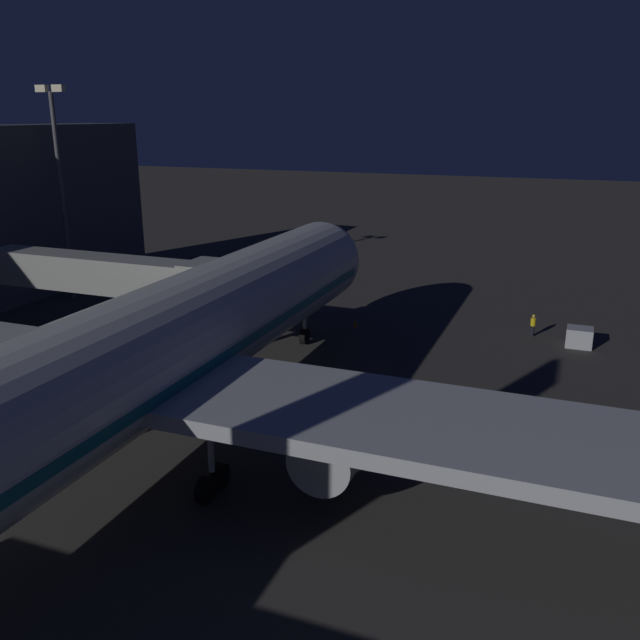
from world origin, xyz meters
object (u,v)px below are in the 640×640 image
object	(u,v)px
apron_floodlight_mast	(60,180)
baggage_container_near_belt	(579,337)
airliner_at_gate	(115,374)
ground_crew_marshaller_fwd	(533,324)
traffic_cone_nose_starboard	(306,318)
traffic_cone_nose_port	(355,323)
jet_bridge	(126,277)

from	to	relation	value
apron_floodlight_mast	baggage_container_near_belt	world-z (taller)	apron_floodlight_mast
airliner_at_gate	apron_floodlight_mast	size ratio (longest dim) A/B	3.04
ground_crew_marshaller_fwd	traffic_cone_nose_starboard	xyz separation A→B (m)	(18.11, 2.68, -0.70)
ground_crew_marshaller_fwd	traffic_cone_nose_port	xyz separation A→B (m)	(13.71, 2.68, -0.70)
traffic_cone_nose_starboard	jet_bridge	bearing A→B (deg)	54.09
apron_floodlight_mast	jet_bridge	bearing A→B (deg)	143.66
ground_crew_marshaller_fwd	traffic_cone_nose_port	size ratio (longest dim) A/B	3.22
airliner_at_gate	jet_bridge	xyz separation A→B (m)	(10.88, -15.41, 0.10)
baggage_container_near_belt	airliner_at_gate	bearing A→B (deg)	56.10
ground_crew_marshaller_fwd	traffic_cone_nose_starboard	distance (m)	18.32
traffic_cone_nose_port	baggage_container_near_belt	bearing A→B (deg)	-175.36
jet_bridge	traffic_cone_nose_starboard	distance (m)	15.76
baggage_container_near_belt	traffic_cone_nose_starboard	distance (m)	21.59
airliner_at_gate	traffic_cone_nose_starboard	world-z (taller)	airliner_at_gate
airliner_at_gate	jet_bridge	world-z (taller)	airliner_at_gate
airliner_at_gate	ground_crew_marshaller_fwd	distance (m)	34.33
baggage_container_near_belt	traffic_cone_nose_port	distance (m)	17.21
apron_floodlight_mast	traffic_cone_nose_port	distance (m)	29.73
apron_floodlight_mast	ground_crew_marshaller_fwd	world-z (taller)	apron_floodlight_mast
apron_floodlight_mast	ground_crew_marshaller_fwd	xyz separation A→B (m)	(-41.41, -3.90, -10.03)
ground_crew_marshaller_fwd	traffic_cone_nose_port	bearing A→B (deg)	11.06
apron_floodlight_mast	traffic_cone_nose_starboard	size ratio (longest dim) A/B	34.72
airliner_at_gate	traffic_cone_nose_starboard	xyz separation A→B (m)	(2.20, -27.39, -5.34)
traffic_cone_nose_port	traffic_cone_nose_starboard	xyz separation A→B (m)	(4.40, 0.00, 0.00)
baggage_container_near_belt	traffic_cone_nose_port	xyz separation A→B (m)	(17.14, 1.39, -0.45)
traffic_cone_nose_port	airliner_at_gate	bearing A→B (deg)	85.41
baggage_container_near_belt	apron_floodlight_mast	bearing A→B (deg)	3.34
airliner_at_gate	baggage_container_near_belt	world-z (taller)	airliner_at_gate
jet_bridge	ground_crew_marshaller_fwd	xyz separation A→B (m)	(-26.79, -14.66, -4.75)
airliner_at_gate	traffic_cone_nose_starboard	size ratio (longest dim) A/B	105.65
apron_floodlight_mast	traffic_cone_nose_port	xyz separation A→B (m)	(-27.70, -1.22, -10.73)
traffic_cone_nose_port	jet_bridge	bearing A→B (deg)	42.50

